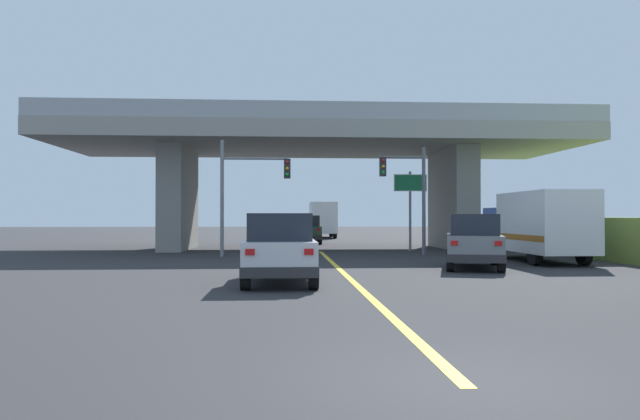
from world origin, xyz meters
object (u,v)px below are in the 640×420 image
(sedan_oncoming, at_px, (307,230))
(traffic_signal_nearside, at_px, (409,186))
(highway_sign, at_px, (410,192))
(traffic_signal_farside, at_px, (246,184))
(box_truck, at_px, (538,225))
(suv_lead, at_px, (280,248))
(suv_crossing, at_px, (474,241))
(semi_truck_distant, at_px, (322,220))

(sedan_oncoming, xyz_separation_m, traffic_signal_nearside, (4.61, -12.86, 2.46))
(sedan_oncoming, bearing_deg, traffic_signal_nearside, -70.29)
(highway_sign, bearing_deg, traffic_signal_farside, -158.08)
(traffic_signal_farside, bearing_deg, box_truck, -18.04)
(suv_lead, xyz_separation_m, box_truck, (11.00, 7.61, 0.56))
(suv_crossing, relative_size, box_truck, 0.68)
(sedan_oncoming, height_order, semi_truck_distant, semi_truck_distant)
(traffic_signal_farside, bearing_deg, semi_truck_distant, 77.89)
(traffic_signal_nearside, bearing_deg, traffic_signal_farside, -176.32)
(box_truck, height_order, traffic_signal_nearside, traffic_signal_nearside)
(box_truck, height_order, semi_truck_distant, semi_truck_distant)
(box_truck, distance_m, traffic_signal_farside, 13.52)
(sedan_oncoming, height_order, highway_sign, highway_sign)
(box_truck, xyz_separation_m, semi_truck_distant, (-7.29, 29.49, 0.10))
(traffic_signal_farside, bearing_deg, sedan_oncoming, 75.16)
(box_truck, xyz_separation_m, highway_sign, (-3.85, 7.72, 1.74))
(suv_crossing, distance_m, box_truck, 4.93)
(sedan_oncoming, distance_m, traffic_signal_nearside, 13.88)
(box_truck, bearing_deg, suv_crossing, -141.04)
(traffic_signal_nearside, xyz_separation_m, highway_sign, (0.72, 3.05, -0.15))
(suv_crossing, bearing_deg, sedan_oncoming, 120.39)
(semi_truck_distant, bearing_deg, traffic_signal_nearside, -83.75)
(box_truck, height_order, sedan_oncoming, box_truck)
(traffic_signal_farside, xyz_separation_m, highway_sign, (8.88, 3.57, -0.20))
(traffic_signal_nearside, bearing_deg, suv_lead, -117.63)
(suv_crossing, bearing_deg, highway_sign, 106.00)
(traffic_signal_nearside, bearing_deg, highway_sign, 76.67)
(traffic_signal_farside, bearing_deg, suv_crossing, -39.03)
(highway_sign, bearing_deg, traffic_signal_nearside, -103.33)
(semi_truck_distant, bearing_deg, suv_crossing, -83.90)
(suv_crossing, height_order, box_truck, box_truck)
(suv_crossing, xyz_separation_m, highway_sign, (-0.04, 10.80, 2.30))
(traffic_signal_nearside, bearing_deg, box_truck, -45.62)
(suv_crossing, xyz_separation_m, semi_truck_distant, (-3.48, 32.57, 0.66))
(traffic_signal_farside, bearing_deg, suv_lead, -81.64)
(traffic_signal_farside, xyz_separation_m, semi_truck_distant, (5.44, 25.34, -1.84))
(sedan_oncoming, xyz_separation_m, traffic_signal_farside, (-3.55, -13.39, 2.50))
(suv_crossing, xyz_separation_m, traffic_signal_nearside, (-0.76, 7.75, 2.46))
(box_truck, relative_size, sedan_oncoming, 1.64)
(suv_lead, relative_size, box_truck, 0.62)
(suv_lead, relative_size, suv_crossing, 0.91)
(traffic_signal_nearside, relative_size, traffic_signal_farside, 0.96)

